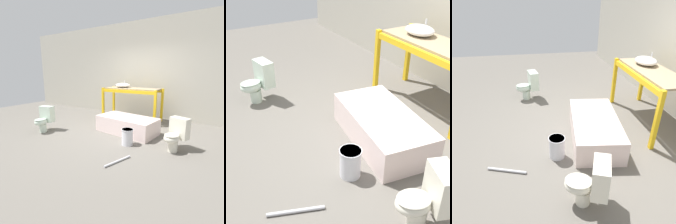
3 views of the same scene
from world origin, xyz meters
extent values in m
plane|color=#666059|center=(0.00, 0.00, 0.00)|extent=(12.00, 12.00, 0.00)
cube|color=yellow|center=(-1.07, 1.02, 0.52)|extent=(0.07, 0.07, 1.04)
cube|color=yellow|center=(-1.07, 1.70, 0.52)|extent=(0.07, 0.07, 1.04)
cube|color=yellow|center=(-0.19, 1.02, 0.96)|extent=(1.77, 0.06, 0.09)
cube|color=yellow|center=(-0.19, 1.70, 0.96)|extent=(1.77, 0.06, 0.09)
cube|color=#998466|center=(-0.19, 1.36, 1.02)|extent=(1.70, 0.61, 0.04)
ellipsoid|color=white|center=(-0.53, 1.38, 1.12)|extent=(0.50, 0.39, 0.15)
cylinder|color=silver|center=(-0.53, 1.49, 1.23)|extent=(0.02, 0.02, 0.08)
cube|color=silver|center=(0.26, 0.17, 0.21)|extent=(1.59, 0.97, 0.42)
cube|color=beige|center=(0.26, 0.17, 0.33)|extent=(1.50, 0.88, 0.17)
cylinder|color=silver|center=(1.54, -0.36, 0.11)|extent=(0.18, 0.18, 0.21)
ellipsoid|color=silver|center=(1.52, -0.41, 0.29)|extent=(0.38, 0.42, 0.19)
ellipsoid|color=#B3AF9F|center=(1.52, -0.41, 0.36)|extent=(0.36, 0.40, 0.03)
cube|color=silver|center=(1.60, -0.18, 0.45)|extent=(0.40, 0.30, 0.42)
cylinder|color=silver|center=(-1.62, -0.96, 0.11)|extent=(0.18, 0.18, 0.21)
ellipsoid|color=silver|center=(-1.60, -1.02, 0.29)|extent=(0.33, 0.39, 0.19)
ellipsoid|color=#A3B3A3|center=(-1.60, -1.02, 0.36)|extent=(0.31, 0.37, 0.03)
cube|color=silver|center=(-1.65, -0.77, 0.45)|extent=(0.39, 0.25, 0.42)
cylinder|color=silver|center=(0.63, -0.54, 0.18)|extent=(0.24, 0.24, 0.35)
cylinder|color=silver|center=(0.63, -0.54, 0.34)|extent=(0.26, 0.26, 0.02)
cylinder|color=#B7B7BC|center=(0.84, -1.30, 0.02)|extent=(0.23, 0.56, 0.04)
camera|label=1|loc=(2.21, -3.70, 1.52)|focal=28.00mm
camera|label=2|loc=(2.93, -2.00, 2.47)|focal=50.00mm
camera|label=3|loc=(3.30, -0.90, 2.28)|focal=35.00mm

